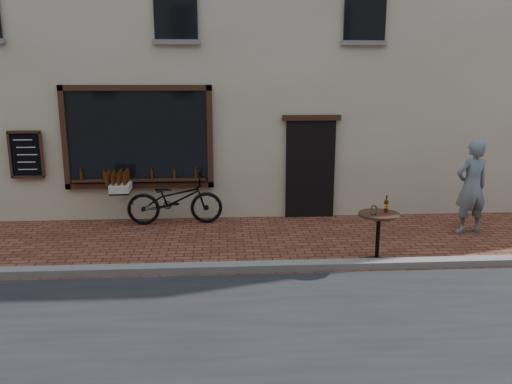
{
  "coord_description": "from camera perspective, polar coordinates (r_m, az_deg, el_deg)",
  "views": [
    {
      "loc": [
        -0.05,
        -7.53,
        3.06
      ],
      "look_at": [
        0.52,
        1.2,
        1.1
      ],
      "focal_mm": 35.0,
      "sensor_mm": 36.0,
      "label": 1
    }
  ],
  "objects": [
    {
      "name": "ground",
      "position": [
        8.13,
        -3.18,
        -9.51
      ],
      "size": [
        90.0,
        90.0,
        0.0
      ],
      "primitive_type": "plane",
      "color": "#542A1B",
      "rests_on": "ground"
    },
    {
      "name": "bistro_table",
      "position": [
        8.69,
        13.82,
        -3.98
      ],
      "size": [
        0.69,
        0.69,
        1.18
      ],
      "color": "black",
      "rests_on": "ground"
    },
    {
      "name": "shop_building",
      "position": [
        14.16,
        -3.77,
        20.46
      ],
      "size": [
        28.0,
        6.2,
        10.0
      ],
      "color": "beige",
      "rests_on": "ground"
    },
    {
      "name": "pedestrian",
      "position": [
        10.98,
        23.4,
        0.54
      ],
      "size": [
        0.76,
        0.56,
        1.92
      ],
      "primitive_type": "imported",
      "rotation": [
        0.0,
        0.0,
        3.3
      ],
      "color": "slate",
      "rests_on": "ground"
    },
    {
      "name": "cargo_bicycle",
      "position": [
        10.94,
        -9.48,
        -0.82
      ],
      "size": [
        2.44,
        0.79,
        1.15
      ],
      "rotation": [
        0.0,
        0.0,
        1.61
      ],
      "color": "black",
      "rests_on": "ground"
    },
    {
      "name": "kerb",
      "position": [
        8.29,
        -3.2,
        -8.6
      ],
      "size": [
        90.0,
        0.25,
        0.12
      ],
      "primitive_type": "cube",
      "color": "slate",
      "rests_on": "ground"
    }
  ]
}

